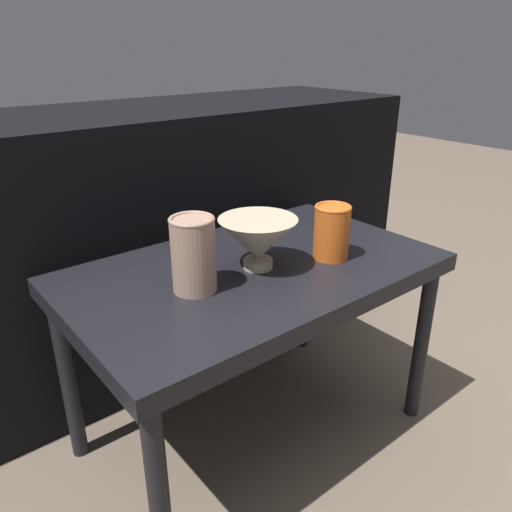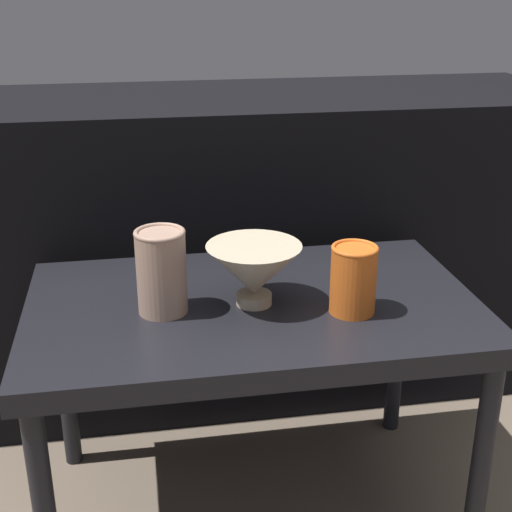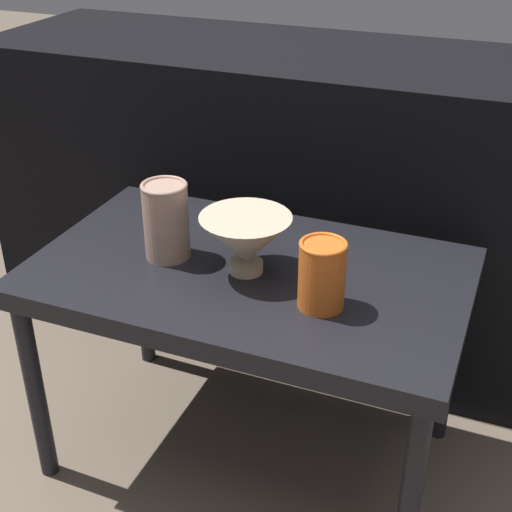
% 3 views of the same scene
% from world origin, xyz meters
% --- Properties ---
extents(ground_plane, '(8.00, 8.00, 0.00)m').
position_xyz_m(ground_plane, '(0.00, 0.00, 0.00)').
color(ground_plane, '#6B5B4C').
extents(table, '(0.81, 0.49, 0.47)m').
position_xyz_m(table, '(0.00, 0.00, 0.42)').
color(table, black).
rests_on(table, ground_plane).
extents(couch_backdrop, '(1.74, 0.50, 0.75)m').
position_xyz_m(couch_backdrop, '(0.00, 0.54, 0.37)').
color(couch_backdrop, black).
rests_on(couch_backdrop, ground_plane).
extents(bowl, '(0.17, 0.17, 0.11)m').
position_xyz_m(bowl, '(0.00, -0.01, 0.53)').
color(bowl, '#C1B293').
rests_on(bowl, table).
extents(vase_textured_left, '(0.09, 0.09, 0.15)m').
position_xyz_m(vase_textured_left, '(-0.16, -0.02, 0.54)').
color(vase_textured_left, tan).
rests_on(vase_textured_left, table).
extents(vase_colorful_right, '(0.08, 0.08, 0.12)m').
position_xyz_m(vase_colorful_right, '(0.16, -0.07, 0.53)').
color(vase_colorful_right, orange).
rests_on(vase_colorful_right, table).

